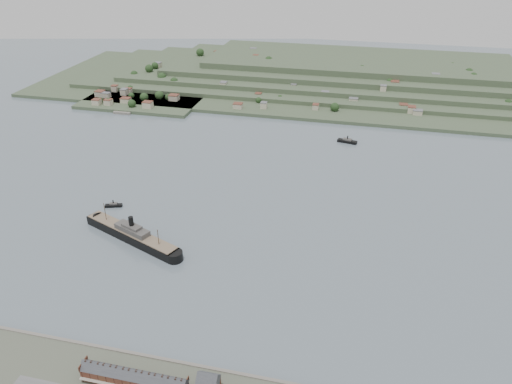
% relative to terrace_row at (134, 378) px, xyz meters
% --- Properties ---
extents(ground, '(1400.00, 1400.00, 0.00)m').
position_rel_terrace_row_xyz_m(ground, '(10.00, 168.02, -6.84)').
color(ground, slate).
rests_on(ground, ground).
extents(terrace_row, '(55.60, 9.80, 11.07)m').
position_rel_terrace_row_xyz_m(terrace_row, '(0.00, 0.00, 0.00)').
color(terrace_row, '#4F251C').
rests_on(terrace_row, ground).
extents(gabled_building, '(10.40, 10.18, 14.09)m').
position_rel_terrace_row_xyz_m(gabled_building, '(37.50, 4.02, 1.34)').
color(gabled_building, '#4F251C').
rests_on(gabled_building, ground).
extents(far_peninsula, '(760.00, 309.00, 30.00)m').
position_rel_terrace_row_xyz_m(far_peninsula, '(37.91, 561.12, 5.04)').
color(far_peninsula, '#374931').
rests_on(far_peninsula, ground).
extents(steamship, '(94.56, 47.02, 23.88)m').
position_rel_terrace_row_xyz_m(steamship, '(-63.68, 123.57, -2.43)').
color(steamship, black).
rests_on(steamship, ground).
extents(tugboat, '(14.24, 7.76, 6.20)m').
position_rel_terrace_row_xyz_m(tugboat, '(-97.34, 163.28, -5.33)').
color(tugboat, black).
rests_on(tugboat, ground).
extents(ferry_west, '(17.85, 6.86, 6.52)m').
position_rel_terrace_row_xyz_m(ferry_west, '(-191.46, 393.02, -5.27)').
color(ferry_west, black).
rests_on(ferry_west, ground).
extents(ferry_east, '(21.36, 9.83, 7.73)m').
position_rel_terrace_row_xyz_m(ferry_east, '(79.20, 345.14, -4.98)').
color(ferry_east, black).
rests_on(ferry_east, ground).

